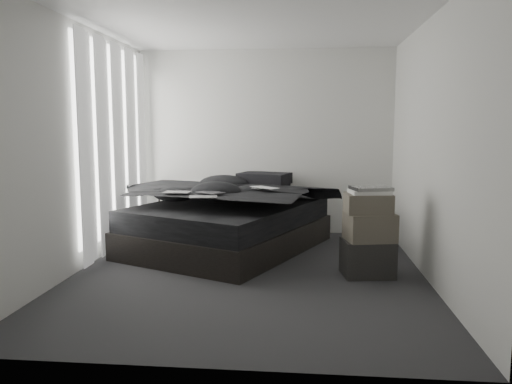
# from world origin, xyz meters

# --- Properties ---
(floor) EXTENTS (3.60, 4.20, 0.01)m
(floor) POSITION_xyz_m (0.00, 0.00, 0.00)
(floor) COLOR #2D2D2F
(floor) RESTS_ON ground
(ceiling) EXTENTS (3.60, 4.20, 0.01)m
(ceiling) POSITION_xyz_m (0.00, 0.00, 2.60)
(ceiling) COLOR white
(ceiling) RESTS_ON ground
(wall_back) EXTENTS (3.60, 0.01, 2.60)m
(wall_back) POSITION_xyz_m (0.00, 2.10, 1.30)
(wall_back) COLOR silver
(wall_back) RESTS_ON ground
(wall_front) EXTENTS (3.60, 0.01, 2.60)m
(wall_front) POSITION_xyz_m (0.00, -2.10, 1.30)
(wall_front) COLOR silver
(wall_front) RESTS_ON ground
(wall_left) EXTENTS (0.01, 4.20, 2.60)m
(wall_left) POSITION_xyz_m (-1.80, 0.00, 1.30)
(wall_left) COLOR silver
(wall_left) RESTS_ON ground
(wall_right) EXTENTS (0.01, 4.20, 2.60)m
(wall_right) POSITION_xyz_m (1.80, 0.00, 1.30)
(wall_right) COLOR silver
(wall_right) RESTS_ON ground
(window_left) EXTENTS (0.02, 2.00, 2.30)m
(window_left) POSITION_xyz_m (-1.78, 0.90, 1.35)
(window_left) COLOR white
(window_left) RESTS_ON wall_left
(curtain_left) EXTENTS (0.06, 2.12, 2.48)m
(curtain_left) POSITION_xyz_m (-1.73, 0.90, 1.28)
(curtain_left) COLOR white
(curtain_left) RESTS_ON wall_left
(bed) EXTENTS (2.60, 2.89, 0.32)m
(bed) POSITION_xyz_m (-0.37, 1.02, 0.16)
(bed) COLOR black
(bed) RESTS_ON floor
(mattress) EXTENTS (2.51, 2.80, 0.25)m
(mattress) POSITION_xyz_m (-0.37, 1.02, 0.45)
(mattress) COLOR black
(mattress) RESTS_ON bed
(duvet) EXTENTS (2.42, 2.56, 0.28)m
(duvet) POSITION_xyz_m (-0.39, 0.97, 0.71)
(duvet) COLOR black
(duvet) RESTS_ON mattress
(pillow_lower) EXTENTS (0.85, 0.73, 0.16)m
(pillow_lower) POSITION_xyz_m (-0.05, 1.88, 0.65)
(pillow_lower) COLOR black
(pillow_lower) RESTS_ON mattress
(pillow_upper) EXTENTS (0.78, 0.64, 0.15)m
(pillow_upper) POSITION_xyz_m (0.02, 1.83, 0.81)
(pillow_upper) COLOR black
(pillow_upper) RESTS_ON pillow_lower
(laptop) EXTENTS (0.44, 0.43, 0.03)m
(laptop) POSITION_xyz_m (0.05, 0.89, 0.86)
(laptop) COLOR silver
(laptop) RESTS_ON duvet
(comic_a) EXTENTS (0.31, 0.21, 0.01)m
(comic_a) POSITION_xyz_m (-0.89, 0.56, 0.85)
(comic_a) COLOR black
(comic_a) RESTS_ON duvet
(comic_b) EXTENTS (0.36, 0.33, 0.01)m
(comic_b) POSITION_xyz_m (-0.51, 0.58, 0.86)
(comic_b) COLOR black
(comic_b) RESTS_ON duvet
(comic_c) EXTENTS (0.33, 0.25, 0.01)m
(comic_c) POSITION_xyz_m (-0.51, 0.20, 0.87)
(comic_c) COLOR black
(comic_c) RESTS_ON duvet
(side_stand) EXTENTS (0.43, 0.43, 0.60)m
(side_stand) POSITION_xyz_m (-1.17, 1.38, 0.30)
(side_stand) COLOR black
(side_stand) RESTS_ON floor
(papers) EXTENTS (0.26, 0.22, 0.01)m
(papers) POSITION_xyz_m (-1.17, 1.37, 0.60)
(papers) COLOR white
(papers) RESTS_ON side_stand
(floor_books) EXTENTS (0.13, 0.18, 0.13)m
(floor_books) POSITION_xyz_m (-1.17, 1.16, 0.06)
(floor_books) COLOR black
(floor_books) RESTS_ON floor
(box_lower) EXTENTS (0.55, 0.46, 0.37)m
(box_lower) POSITION_xyz_m (1.22, 0.03, 0.18)
(box_lower) COLOR black
(box_lower) RESTS_ON floor
(box_mid) EXTENTS (0.54, 0.46, 0.28)m
(box_mid) POSITION_xyz_m (1.23, 0.02, 0.51)
(box_mid) COLOR #544D42
(box_mid) RESTS_ON box_lower
(box_upper) EXTENTS (0.48, 0.40, 0.20)m
(box_upper) POSITION_xyz_m (1.21, 0.03, 0.75)
(box_upper) COLOR #544D42
(box_upper) RESTS_ON box_mid
(art_book_white) EXTENTS (0.42, 0.36, 0.04)m
(art_book_white) POSITION_xyz_m (1.22, 0.03, 0.87)
(art_book_white) COLOR silver
(art_book_white) RESTS_ON box_upper
(art_book_snake) EXTENTS (0.43, 0.38, 0.03)m
(art_book_snake) POSITION_xyz_m (1.23, 0.02, 0.90)
(art_book_snake) COLOR silver
(art_book_snake) RESTS_ON art_book_white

